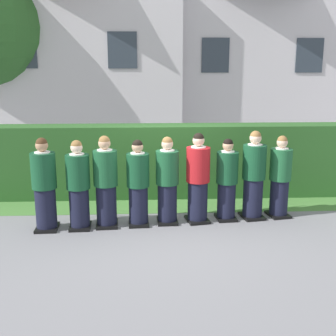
% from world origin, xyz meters
% --- Properties ---
extents(ground_plane, '(60.00, 60.00, 0.00)m').
position_xyz_m(ground_plane, '(0.00, 0.00, 0.00)').
color(ground_plane, slate).
extents(student_front_row_0, '(0.43, 0.53, 1.67)m').
position_xyz_m(student_front_row_0, '(-2.19, -0.23, 0.79)').
color(student_front_row_0, black).
rests_on(student_front_row_0, ground).
extents(student_front_row_1, '(0.42, 0.52, 1.61)m').
position_xyz_m(student_front_row_1, '(-1.60, -0.20, 0.77)').
color(student_front_row_1, black).
rests_on(student_front_row_1, ground).
extents(student_front_row_2, '(0.43, 0.50, 1.67)m').
position_xyz_m(student_front_row_2, '(-1.13, -0.11, 0.80)').
color(student_front_row_2, black).
rests_on(student_front_row_2, ground).
extents(student_front_row_3, '(0.41, 0.51, 1.59)m').
position_xyz_m(student_front_row_3, '(-0.55, -0.06, 0.76)').
color(student_front_row_3, black).
rests_on(student_front_row_3, ground).
extents(student_front_row_4, '(0.42, 0.52, 1.62)m').
position_xyz_m(student_front_row_4, '(-0.01, 0.02, 0.77)').
color(student_front_row_4, black).
rests_on(student_front_row_4, ground).
extents(student_in_red_blazer, '(0.47, 0.56, 1.68)m').
position_xyz_m(student_in_red_blazer, '(0.56, 0.06, 0.80)').
color(student_in_red_blazer, black).
rests_on(student_in_red_blazer, ground).
extents(student_front_row_6, '(0.41, 0.47, 1.56)m').
position_xyz_m(student_front_row_6, '(1.12, 0.14, 0.74)').
color(student_front_row_6, black).
rests_on(student_front_row_6, ground).
extents(student_front_row_7, '(0.47, 0.56, 1.69)m').
position_xyz_m(student_front_row_7, '(1.64, 0.20, 0.81)').
color(student_front_row_7, black).
rests_on(student_front_row_7, ground).
extents(student_front_row_8, '(0.44, 0.54, 1.59)m').
position_xyz_m(student_front_row_8, '(2.17, 0.26, 0.76)').
color(student_front_row_8, black).
rests_on(student_front_row_8, ground).
extents(hedge, '(10.60, 0.70, 1.60)m').
position_xyz_m(hedge, '(0.00, 1.75, 0.80)').
color(hedge, '#285623').
rests_on(hedge, ground).
extents(school_building_main, '(7.21, 4.06, 7.42)m').
position_xyz_m(school_building_main, '(-2.64, 8.12, 3.80)').
color(school_building_main, silver).
rests_on(school_building_main, ground).
extents(school_building_annex, '(7.33, 4.32, 7.23)m').
position_xyz_m(school_building_annex, '(3.42, 8.83, 3.71)').
color(school_building_annex, silver).
rests_on(school_building_annex, ground).
extents(lawn_strip, '(10.60, 0.90, 0.01)m').
position_xyz_m(lawn_strip, '(0.00, 0.95, 0.00)').
color(lawn_strip, '#477A38').
rests_on(lawn_strip, ground).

